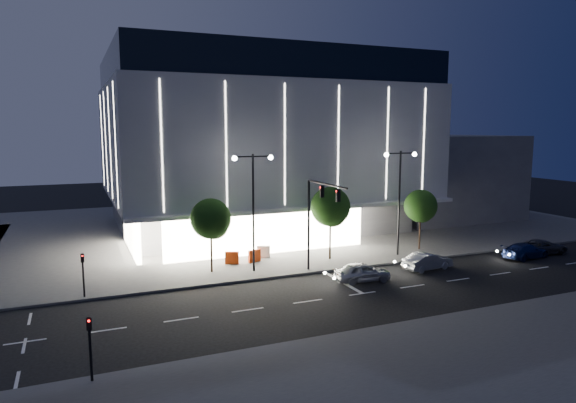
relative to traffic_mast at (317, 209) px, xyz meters
The scene contains 20 objects.
ground 6.12m from the traffic_mast, 106.66° to the right, with size 160.00×160.00×0.00m, color black.
sidewalk_museum 21.62m from the traffic_mast, 79.04° to the left, with size 70.00×40.00×0.15m, color #474747.
sidewalk_near 16.61m from the traffic_mast, 75.38° to the right, with size 70.00×10.00×0.15m, color #474747.
museum 19.54m from the traffic_mast, 84.04° to the left, with size 30.00×25.80×18.00m.
annex_building 32.43m from the traffic_mast, 39.57° to the left, with size 16.00×20.00×10.00m, color #4C4C51.
traffic_mast is the anchor object (origin of this frame).
street_lamp_west 4.89m from the traffic_mast, 146.35° to the left, with size 3.16×0.36×9.00m.
street_lamp_east 9.43m from the traffic_mast, 16.48° to the left, with size 3.16×0.36×9.00m.
ped_signal_far 16.35m from the traffic_mast, behind, with size 0.22×0.24×3.00m.
ped_signal_near 19.58m from the traffic_mast, 145.88° to the right, with size 0.22×0.24×3.00m.
tree_left 7.95m from the traffic_mast, 152.16° to the left, with size 3.02×3.02×5.72m.
tree_mid 4.82m from the traffic_mast, 50.58° to the left, with size 3.25×3.25×6.15m.
tree_right 12.63m from the traffic_mast, 17.02° to the left, with size 2.91×2.91×5.51m.
car_lead 5.55m from the traffic_mast, 46.36° to the right, with size 1.64×4.07×1.39m, color #A8AAAF.
car_second 9.87m from the traffic_mast, 11.56° to the right, with size 1.43×4.10×1.35m, color #B5B8BD.
car_third 19.11m from the traffic_mast, ahead, with size 1.81×4.46×1.29m, color navy.
car_fourth 21.67m from the traffic_mast, ahead, with size 2.06×4.47×1.24m, color #323338.
barrier_a 8.42m from the traffic_mast, 133.46° to the left, with size 1.10×0.25×1.00m, color red.
barrier_c 7.42m from the traffic_mast, 121.06° to the left, with size 1.10×0.25×1.00m, color red.
barrier_d 7.82m from the traffic_mast, 107.29° to the left, with size 1.10×0.25×1.00m, color silver.
Camera 1 is at (-15.31, -29.76, 10.82)m, focal length 32.00 mm.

